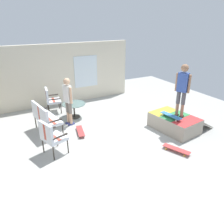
# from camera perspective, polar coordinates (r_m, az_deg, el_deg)

# --- Properties ---
(ground_plane) EXTENTS (12.00, 12.00, 0.10)m
(ground_plane) POSITION_cam_1_polar(r_m,az_deg,el_deg) (7.45, 1.52, -6.07)
(ground_plane) COLOR #A8A8A3
(house_facade) EXTENTS (0.23, 6.00, 2.63)m
(house_facade) POSITION_cam_1_polar(r_m,az_deg,el_deg) (10.09, -11.73, 9.61)
(house_facade) COLOR beige
(house_facade) RESTS_ON ground_plane
(skate_ramp) EXTENTS (1.77, 1.92, 0.53)m
(skate_ramp) POSITION_cam_1_polar(r_m,az_deg,el_deg) (7.92, 15.91, -2.61)
(skate_ramp) COLOR gray
(skate_ramp) RESTS_ON ground_plane
(patio_bench) EXTENTS (1.32, 0.75, 1.02)m
(patio_bench) POSITION_cam_1_polar(r_m,az_deg,el_deg) (7.57, -17.14, -1.05)
(patio_bench) COLOR #2D2823
(patio_bench) RESTS_ON ground_plane
(patio_chair_near_house) EXTENTS (0.68, 0.62, 1.02)m
(patio_chair_near_house) POSITION_cam_1_polar(r_m,az_deg,el_deg) (9.25, -15.64, 3.48)
(patio_chair_near_house) COLOR #2D2823
(patio_chair_near_house) RESTS_ON ground_plane
(patio_chair_by_wall) EXTENTS (0.76, 0.72, 1.02)m
(patio_chair_by_wall) POSITION_cam_1_polar(r_m,az_deg,el_deg) (6.32, -15.61, -5.81)
(patio_chair_by_wall) COLOR #2D2823
(patio_chair_by_wall) RESTS_ON ground_plane
(patio_table) EXTENTS (0.90, 0.90, 0.57)m
(patio_table) POSITION_cam_1_polar(r_m,az_deg,el_deg) (8.63, -9.79, 1.14)
(patio_table) COLOR #2D2823
(patio_table) RESTS_ON ground_plane
(person_watching) EXTENTS (0.47, 0.31, 1.72)m
(person_watching) POSITION_cam_1_polar(r_m,az_deg,el_deg) (7.88, -11.31, 3.57)
(person_watching) COLOR navy
(person_watching) RESTS_ON ground_plane
(person_skater) EXTENTS (0.44, 0.34, 1.76)m
(person_skater) POSITION_cam_1_polar(r_m,az_deg,el_deg) (7.39, 17.73, 6.17)
(person_skater) COLOR black
(person_skater) RESTS_ON skate_ramp
(skateboard_by_bench) EXTENTS (0.82, 0.36, 0.10)m
(skateboard_by_bench) POSITION_cam_1_polar(r_m,az_deg,el_deg) (7.51, -8.18, -4.89)
(skateboard_by_bench) COLOR #B23838
(skateboard_by_bench) RESTS_ON ground_plane
(skateboard_spare) EXTENTS (0.82, 0.49, 0.10)m
(skateboard_spare) POSITION_cam_1_polar(r_m,az_deg,el_deg) (6.73, 16.31, -9.21)
(skateboard_spare) COLOR #B23838
(skateboard_spare) RESTS_ON ground_plane
(skateboard_on_ramp) EXTENTS (0.82, 0.30, 0.10)m
(skateboard_on_ramp) POSITION_cam_1_polar(r_m,az_deg,el_deg) (7.54, 14.99, -0.92)
(skateboard_on_ramp) COLOR #3372B2
(skateboard_on_ramp) RESTS_ON skate_ramp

